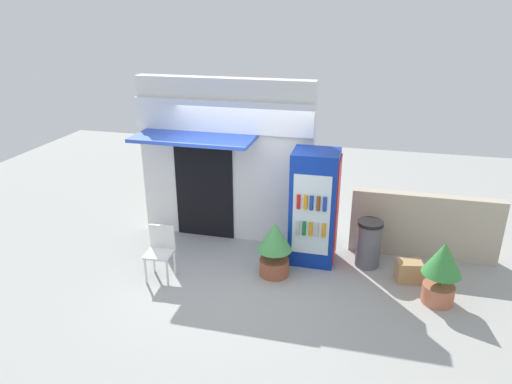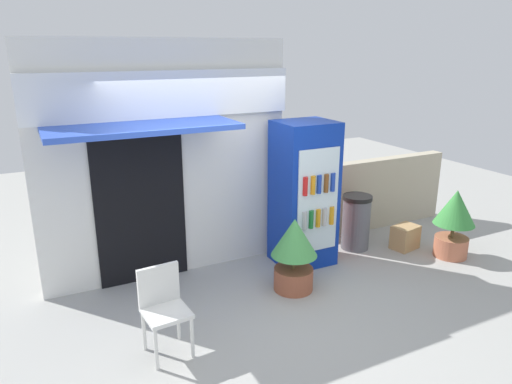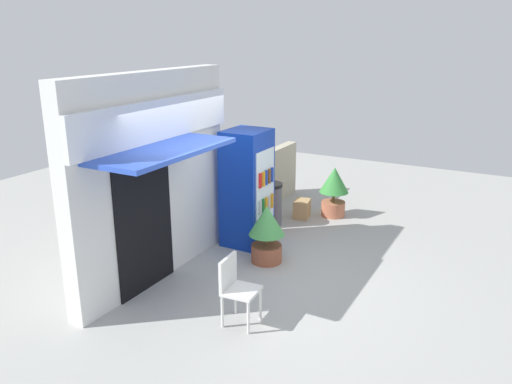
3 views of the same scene
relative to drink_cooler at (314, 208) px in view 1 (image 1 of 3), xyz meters
name	(u,v)px [view 1 (image 1 of 3)]	position (x,y,z in m)	size (l,w,h in m)	color
ground	(229,274)	(-1.26, -0.80, -0.97)	(16.00, 16.00, 0.00)	#A3A39E
storefront_building	(224,158)	(-1.73, 0.54, 0.56)	(3.19, 1.12, 2.96)	silver
drink_cooler	(314,208)	(0.00, 0.00, 0.00)	(0.77, 0.72, 1.95)	#0C2D9E
plastic_chair	(161,248)	(-2.28, -1.12, -0.47)	(0.44, 0.43, 0.86)	silver
potted_plant_near_shop	(275,246)	(-0.53, -0.64, -0.46)	(0.56, 0.56, 0.92)	#995138
potted_plant_curbside	(442,268)	(1.96, -0.81, -0.41)	(0.56, 0.56, 0.98)	#BC6B4C
trash_bin	(369,243)	(0.93, 0.03, -0.57)	(0.42, 0.42, 0.81)	#595960
stone_boundary_wall	(424,226)	(1.83, 0.59, -0.40)	(2.48, 0.20, 1.14)	#B7AD93
cardboard_box	(409,271)	(1.58, -0.32, -0.80)	(0.38, 0.28, 0.35)	tan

